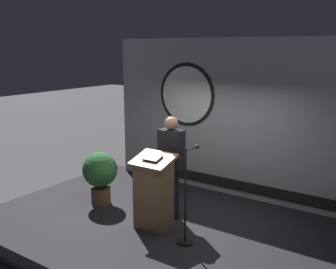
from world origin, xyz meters
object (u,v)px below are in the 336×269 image
speaker_person (171,167)px  microphone_stand (187,210)px  potted_plant (100,173)px  podium (154,193)px

speaker_person → microphone_stand: 0.98m
potted_plant → podium: bearing=-10.2°
speaker_person → podium: bearing=-91.2°
podium → potted_plant: (-1.42, 0.26, -0.00)m
speaker_person → potted_plant: bearing=-171.1°
microphone_stand → podium: bearing=171.2°
speaker_person → potted_plant: speaker_person is taller
podium → speaker_person: size_ratio=0.70×
podium → potted_plant: size_ratio=1.26×
podium → microphone_stand: size_ratio=0.84×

